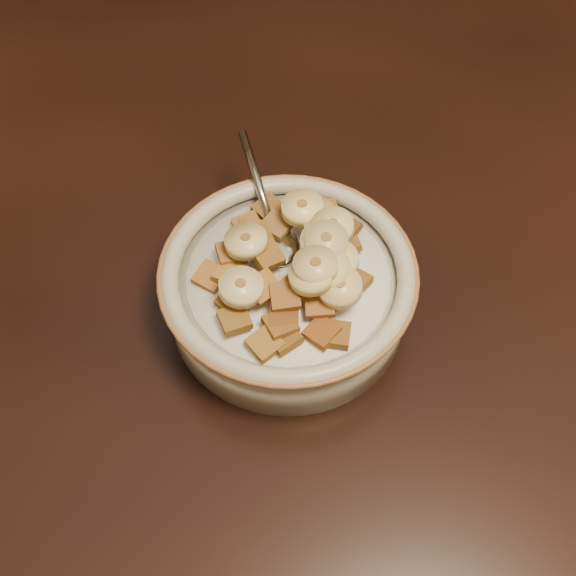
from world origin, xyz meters
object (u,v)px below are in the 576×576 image
(table, at_px, (402,185))
(spoon, at_px, (277,244))
(chair, at_px, (448,23))
(cereal_bowl, at_px, (288,294))

(table, relative_size, spoon, 32.40)
(chair, xyz_separation_m, spoon, (-0.07, -0.72, 0.28))
(chair, bearing_deg, spoon, -76.20)
(table, xyz_separation_m, cereal_bowl, (-0.06, -0.17, 0.04))
(chair, relative_size, spoon, 23.78)
(table, distance_m, chair, 0.61)
(chair, xyz_separation_m, cereal_bowl, (-0.05, -0.75, 0.26))
(cereal_bowl, bearing_deg, spoon, 122.09)
(table, relative_size, chair, 1.36)
(chair, height_order, spoon, chair)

